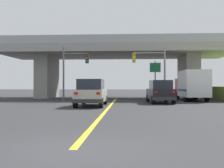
% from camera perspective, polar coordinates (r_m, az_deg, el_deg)
% --- Properties ---
extents(ground, '(160.00, 160.00, 0.00)m').
position_cam_1_polar(ground, '(33.87, 1.03, -2.98)').
color(ground, '#2B2B2D').
extents(overpass_bridge, '(28.22, 9.39, 7.20)m').
position_cam_1_polar(overpass_bridge, '(34.01, 1.03, 5.43)').
color(overpass_bridge, gray).
rests_on(overpass_bridge, ground).
extents(lane_divider_stripe, '(0.20, 24.73, 0.01)m').
position_cam_1_polar(lane_divider_stripe, '(18.80, -0.74, -5.06)').
color(lane_divider_stripe, yellow).
rests_on(lane_divider_stripe, ground).
extents(suv_lead, '(2.05, 4.76, 2.02)m').
position_cam_1_polar(suv_lead, '(20.21, -4.39, -1.86)').
color(suv_lead, '#B7B29E').
rests_on(suv_lead, ground).
extents(suv_crossing, '(2.18, 4.57, 2.02)m').
position_cam_1_polar(suv_crossing, '(24.09, 10.23, -1.62)').
color(suv_crossing, black).
rests_on(suv_crossing, ground).
extents(box_truck, '(2.33, 6.43, 3.05)m').
position_cam_1_polar(box_truck, '(28.64, 16.63, -0.24)').
color(box_truck, red).
rests_on(box_truck, ground).
extents(traffic_signal_nearside, '(3.32, 0.36, 5.38)m').
position_cam_1_polar(traffic_signal_nearside, '(27.21, 8.81, 3.74)').
color(traffic_signal_nearside, slate).
rests_on(traffic_signal_nearside, ground).
extents(traffic_signal_farside, '(2.64, 0.36, 5.39)m').
position_cam_1_polar(traffic_signal_farside, '(27.07, -8.52, 3.59)').
color(traffic_signal_farside, '#56595E').
rests_on(traffic_signal_farside, ground).
extents(highway_sign, '(1.28, 0.17, 4.39)m').
position_cam_1_polar(highway_sign, '(31.47, 9.20, 2.55)').
color(highway_sign, '#56595E').
rests_on(highway_sign, ground).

